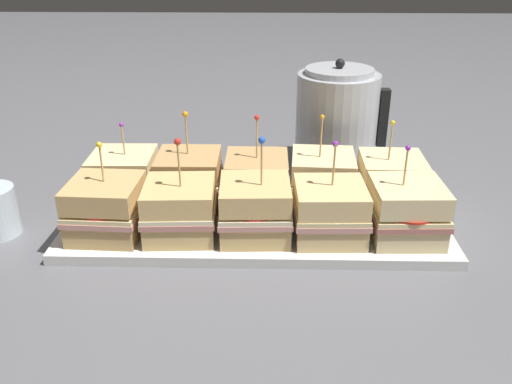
# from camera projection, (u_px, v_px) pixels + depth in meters

# --- Properties ---
(ground_plane) EXTENTS (6.00, 6.00, 0.00)m
(ground_plane) POSITION_uv_depth(u_px,v_px,m) (256.00, 226.00, 0.97)
(ground_plane) COLOR slate
(serving_platter) EXTENTS (0.66, 0.28, 0.02)m
(serving_platter) POSITION_uv_depth(u_px,v_px,m) (256.00, 222.00, 0.97)
(serving_platter) COLOR silver
(serving_platter) RESTS_ON ground_plane
(sandwich_front_far_left) EXTENTS (0.12, 0.12, 0.16)m
(sandwich_front_far_left) POSITION_uv_depth(u_px,v_px,m) (106.00, 208.00, 0.89)
(sandwich_front_far_left) COLOR tan
(sandwich_front_far_left) RESTS_ON serving_platter
(sandwich_front_left) EXTENTS (0.12, 0.12, 0.17)m
(sandwich_front_left) POSITION_uv_depth(u_px,v_px,m) (180.00, 210.00, 0.89)
(sandwich_front_left) COLOR tan
(sandwich_front_left) RESTS_ON serving_platter
(sandwich_front_center) EXTENTS (0.12, 0.12, 0.18)m
(sandwich_front_center) POSITION_uv_depth(u_px,v_px,m) (256.00, 209.00, 0.89)
(sandwich_front_center) COLOR tan
(sandwich_front_center) RESTS_ON serving_platter
(sandwich_front_right) EXTENTS (0.12, 0.12, 0.17)m
(sandwich_front_right) POSITION_uv_depth(u_px,v_px,m) (330.00, 211.00, 0.89)
(sandwich_front_right) COLOR #DBB77A
(sandwich_front_right) RESTS_ON serving_platter
(sandwich_front_far_right) EXTENTS (0.12, 0.12, 0.16)m
(sandwich_front_far_right) POSITION_uv_depth(u_px,v_px,m) (406.00, 211.00, 0.88)
(sandwich_front_far_right) COLOR beige
(sandwich_front_far_right) RESTS_ON serving_platter
(sandwich_back_far_left) EXTENTS (0.12, 0.12, 0.16)m
(sandwich_back_far_left) POSITION_uv_depth(u_px,v_px,m) (124.00, 178.00, 1.01)
(sandwich_back_far_left) COLOR beige
(sandwich_back_far_left) RESTS_ON serving_platter
(sandwich_back_left) EXTENTS (0.12, 0.12, 0.17)m
(sandwich_back_left) POSITION_uv_depth(u_px,v_px,m) (189.00, 179.00, 1.00)
(sandwich_back_left) COLOR tan
(sandwich_back_left) RESTS_ON serving_platter
(sandwich_back_center) EXTENTS (0.12, 0.12, 0.17)m
(sandwich_back_center) POSITION_uv_depth(u_px,v_px,m) (256.00, 180.00, 1.00)
(sandwich_back_center) COLOR tan
(sandwich_back_center) RESTS_ON serving_platter
(sandwich_back_right) EXTENTS (0.13, 0.13, 0.17)m
(sandwich_back_right) POSITION_uv_depth(u_px,v_px,m) (322.00, 179.00, 1.00)
(sandwich_back_right) COLOR beige
(sandwich_back_right) RESTS_ON serving_platter
(sandwich_back_far_right) EXTENTS (0.12, 0.12, 0.16)m
(sandwich_back_far_right) POSITION_uv_depth(u_px,v_px,m) (391.00, 181.00, 1.00)
(sandwich_back_far_right) COLOR beige
(sandwich_back_far_right) RESTS_ON serving_platter
(kettle_steel) EXTENTS (0.20, 0.18, 0.24)m
(kettle_steel) POSITION_uv_depth(u_px,v_px,m) (337.00, 120.00, 1.18)
(kettle_steel) COLOR #B7BABF
(kettle_steel) RESTS_ON ground_plane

